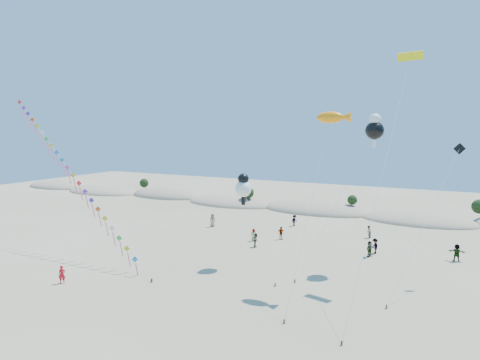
# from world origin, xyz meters

# --- Properties ---
(ground) EXTENTS (160.00, 160.00, 0.00)m
(ground) POSITION_xyz_m (0.00, 0.00, 0.00)
(ground) COLOR gray
(ground) RESTS_ON ground
(dune_ridge) EXTENTS (145.30, 11.49, 5.57)m
(dune_ridge) POSITION_xyz_m (1.06, 45.14, 0.11)
(dune_ridge) COLOR gray
(dune_ridge) RESTS_ON ground
(kite_train) EXTENTS (28.04, 7.87, 18.14)m
(kite_train) POSITION_xyz_m (-18.71, 10.73, 9.18)
(kite_train) COLOR #3F2D1E
(kite_train) RESTS_ON ground
(fish_kite) EXTENTS (2.89, 9.25, 15.09)m
(fish_kite) POSITION_xyz_m (10.35, 13.38, 14.54)
(fish_kite) COLOR #3F2D1E
(fish_kite) RESTS_ON ground
(cartoon_kite_low) EXTENTS (5.98, 4.93, 9.28)m
(cartoon_kite_low) POSITION_xyz_m (1.20, 14.78, 7.94)
(cartoon_kite_low) COLOR #3F2D1E
(cartoon_kite_low) RESTS_ON ground
(cartoon_kite_high) EXTENTS (6.19, 8.97, 15.13)m
(cartoon_kite_high) POSITION_xyz_m (12.68, 20.33, 13.69)
(cartoon_kite_high) COLOR #3F2D1E
(cartoon_kite_high) RESTS_ON ground
(parafoil_kite) EXTENTS (3.21, 15.71, 20.41)m
(parafoil_kite) POSITION_xyz_m (15.64, 18.47, 19.53)
(parafoil_kite) COLOR #3F2D1E
(parafoil_kite) RESTS_ON ground
(dark_kite) EXTENTS (5.09, 9.92, 12.40)m
(dark_kite) POSITION_xyz_m (18.81, 17.56, 8.72)
(dark_kite) COLOR #3F2D1E
(dark_kite) RESTS_ON ground
(flyer_foreground) EXTENTS (0.70, 0.67, 1.61)m
(flyer_foreground) POSITION_xyz_m (-10.87, 2.91, 0.80)
(flyer_foreground) COLOR red
(flyer_foreground) RESTS_ON ground
(beachgoers) EXTENTS (31.74, 12.85, 1.81)m
(beachgoers) POSITION_xyz_m (7.37, 25.92, 0.84)
(beachgoers) COLOR slate
(beachgoers) RESTS_ON ground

